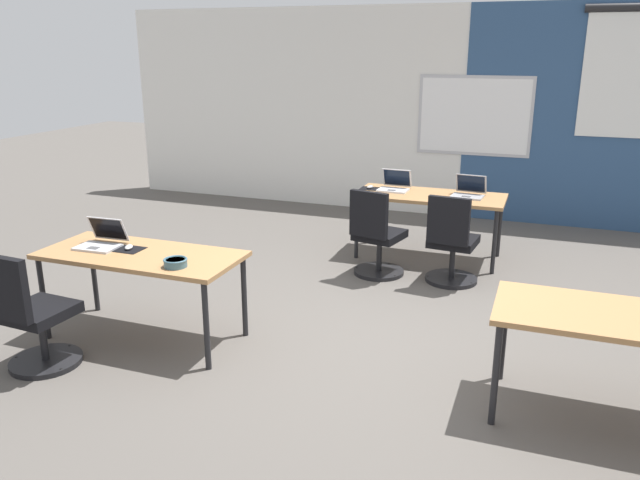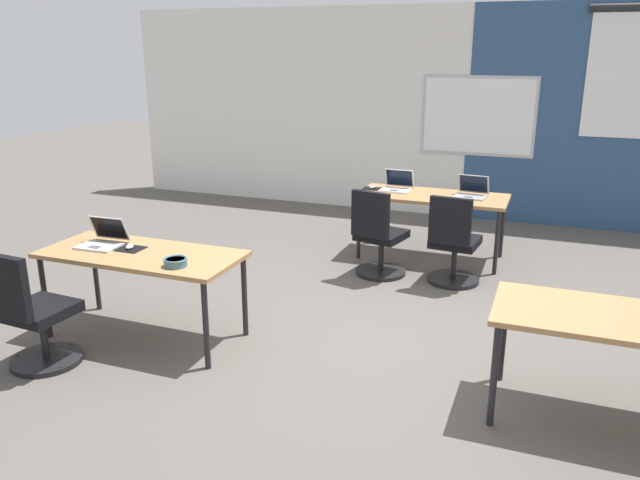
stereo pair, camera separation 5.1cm
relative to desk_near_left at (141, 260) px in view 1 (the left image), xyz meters
The scene contains 16 objects.
ground_plane 1.96m from the desk_near_left, 18.92° to the left, with size 24.00×24.00×0.00m.
back_wall_assembly 5.18m from the desk_near_left, 69.28° to the left, with size 10.00×0.27×2.80m.
desk_near_left is the anchor object (origin of this frame).
desk_near_right 3.50m from the desk_near_left, ahead, with size 1.60×0.70×0.72m.
desk_far_center 3.30m from the desk_near_left, 57.99° to the left, with size 1.60×0.70×0.72m.
laptop_near_left_end 0.41m from the desk_near_left, behind, with size 0.34×0.33×0.22m.
mousepad_near_left_end 0.15m from the desk_near_left, 164.57° to the left, with size 0.22×0.19×0.00m.
mouse_near_left_end 0.16m from the desk_near_left, 164.57° to the left, with size 0.09×0.11×0.03m.
chair_near_left_end 0.89m from the desk_near_left, 121.54° to the right, with size 0.52×0.55×0.92m.
laptop_far_left 3.18m from the desk_near_left, 65.30° to the left, with size 0.34×0.33×0.22m.
mousepad_far_left 3.04m from the desk_near_left, 69.69° to the left, with size 0.22×0.19×0.00m.
mouse_far_left 3.04m from the desk_near_left, 69.69° to the left, with size 0.08×0.11×0.03m.
chair_far_left 2.46m from the desk_near_left, 56.06° to the left, with size 0.52×0.58×0.92m.
laptop_far_right 3.58m from the desk_near_left, 53.02° to the left, with size 0.36×0.34×0.22m.
chair_far_right 2.97m from the desk_near_left, 44.32° to the left, with size 0.52×0.56×0.92m.
snack_bowl 0.49m from the desk_near_left, 22.57° to the right, with size 0.18×0.18×0.06m.
Camera 1 is at (1.19, -4.49, 2.27)m, focal length 35.23 mm.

